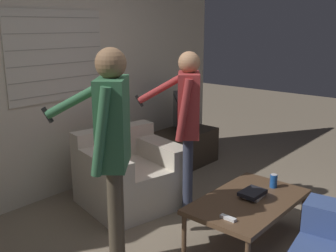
# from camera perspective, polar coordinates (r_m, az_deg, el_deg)

# --- Properties ---
(wall_back) EXTENTS (5.20, 0.08, 2.55)m
(wall_back) POSITION_cam_1_polar(r_m,az_deg,el_deg) (4.44, -15.30, 6.56)
(wall_back) COLOR beige
(wall_back) RESTS_ON ground_plane
(armchair_beige) EXTENTS (1.10, 1.06, 0.77)m
(armchair_beige) POSITION_cam_1_polar(r_m,az_deg,el_deg) (4.21, -5.68, -7.00)
(armchair_beige) COLOR beige
(armchair_beige) RESTS_ON ground_plane
(coffee_table) EXTENTS (1.10, 0.66, 0.41)m
(coffee_table) POSITION_cam_1_polar(r_m,az_deg,el_deg) (3.49, 11.55, -10.90)
(coffee_table) COLOR brown
(coffee_table) RESTS_ON ground_plane
(tv_stand) EXTENTS (0.94, 0.54, 0.47)m
(tv_stand) POSITION_cam_1_polar(r_m,az_deg,el_deg) (5.33, 2.13, -3.20)
(tv_stand) COLOR #33281E
(tv_stand) RESTS_ON ground_plane
(tv) EXTENTS (0.63, 0.62, 0.49)m
(tv) POSITION_cam_1_polar(r_m,az_deg,el_deg) (5.20, 2.15, 1.87)
(tv) COLOR #2D2D33
(tv) RESTS_ON tv_stand
(person_left_standing) EXTENTS (0.49, 0.80, 1.71)m
(person_left_standing) POSITION_cam_1_polar(r_m,az_deg,el_deg) (2.85, -8.18, -1.36)
(person_left_standing) COLOR #4C4233
(person_left_standing) RESTS_ON ground_plane
(person_right_standing) EXTENTS (0.50, 0.79, 1.62)m
(person_right_standing) POSITION_cam_1_polar(r_m,az_deg,el_deg) (3.79, 2.82, 1.77)
(person_right_standing) COLOR #33384C
(person_right_standing) RESTS_ON ground_plane
(book_stack) EXTENTS (0.24, 0.17, 0.06)m
(book_stack) POSITION_cam_1_polar(r_m,az_deg,el_deg) (3.51, 12.23, -9.57)
(book_stack) COLOR beige
(book_stack) RESTS_ON coffee_table
(soda_can) EXTENTS (0.07, 0.07, 0.13)m
(soda_can) POSITION_cam_1_polar(r_m,az_deg,el_deg) (3.74, 15.07, -7.70)
(soda_can) COLOR #194C9E
(soda_can) RESTS_ON coffee_table
(spare_remote) EXTENTS (0.04, 0.13, 0.02)m
(spare_remote) POSITION_cam_1_polar(r_m,az_deg,el_deg) (3.12, 8.71, -13.07)
(spare_remote) COLOR white
(spare_remote) RESTS_ON coffee_table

